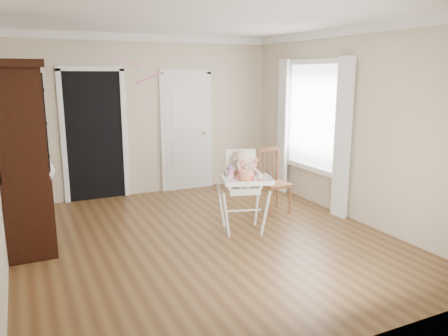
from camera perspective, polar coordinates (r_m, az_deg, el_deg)
name	(u,v)px	position (r m, az deg, el deg)	size (l,w,h in m)	color
floor	(205,239)	(5.62, -2.52, -9.30)	(5.00, 5.00, 0.00)	#54351D
ceiling	(203,16)	(5.27, -2.81, 19.17)	(5.00, 5.00, 0.00)	white
wall_back	(147,116)	(7.63, -9.98, 6.70)	(4.50, 4.50, 0.00)	beige
wall_right	(350,125)	(6.48, 16.11, 5.45)	(5.00, 5.00, 0.00)	beige
crown_molding	(203,22)	(5.26, -2.80, 18.52)	(4.50, 5.00, 0.12)	white
doorway	(94,133)	(7.46, -16.57, 4.39)	(1.06, 0.05, 2.22)	black
closet_door	(187,133)	(7.86, -4.90, 4.62)	(0.96, 0.09, 2.13)	white
window_right	(311,124)	(7.06, 11.35, 5.70)	(0.13, 1.84, 2.30)	white
high_chair	(243,182)	(5.72, 2.47, -1.79)	(0.81, 0.92, 1.10)	white
baby	(243,170)	(5.71, 2.45, -0.23)	(0.30, 0.29, 0.47)	beige
cake	(246,175)	(5.44, 2.93, -0.97)	(0.25, 0.25, 0.12)	silver
sippy_cup	(231,172)	(5.51, 0.88, -0.55)	(0.08, 0.08, 0.19)	pink
china_cabinet	(24,156)	(5.70, -24.66, 1.45)	(0.58, 1.31, 2.21)	black
dining_chair	(274,182)	(6.66, 6.51, -1.85)	(0.41, 0.41, 0.97)	brown
streamer	(126,62)	(6.05, -12.71, 13.36)	(0.03, 0.50, 0.02)	pink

